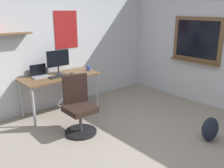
{
  "coord_description": "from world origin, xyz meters",
  "views": [
    {
      "loc": [
        -2.3,
        -2.02,
        1.97
      ],
      "look_at": [
        0.06,
        0.72,
        0.85
      ],
      "focal_mm": 39.5,
      "sensor_mm": 36.0,
      "label": 1
    }
  ],
  "objects": [
    {
      "name": "office_chair",
      "position": [
        -0.3,
        1.13,
        0.41
      ],
      "size": [
        0.52,
        0.54,
        0.95
      ],
      "color": "black",
      "rests_on": "ground"
    },
    {
      "name": "keyboard",
      "position": [
        -0.18,
        1.96,
        0.75
      ],
      "size": [
        0.37,
        0.13,
        0.02
      ],
      "primitive_type": "cube",
      "color": "black",
      "rests_on": "desk"
    },
    {
      "name": "backpack",
      "position": [
        1.07,
        -0.42,
        0.19
      ],
      "size": [
        0.32,
        0.22,
        0.37
      ],
      "primitive_type": "ellipsoid",
      "color": "#1E2333",
      "rests_on": "ground"
    },
    {
      "name": "coffee_mug",
      "position": [
        0.54,
        2.01,
        0.79
      ],
      "size": [
        0.08,
        0.08,
        0.09
      ],
      "primitive_type": "cylinder",
      "color": "#334CA5",
      "rests_on": "desk"
    },
    {
      "name": "ground_plane",
      "position": [
        0.0,
        0.0,
        0.0
      ],
      "size": [
        5.2,
        5.2,
        0.0
      ],
      "primitive_type": "plane",
      "color": "#9E9384",
      "rests_on": "ground"
    },
    {
      "name": "computer_mouse",
      "position": [
        0.1,
        1.96,
        0.76
      ],
      "size": [
        0.1,
        0.06,
        0.03
      ],
      "primitive_type": "ellipsoid",
      "color": "#262628",
      "rests_on": "desk"
    },
    {
      "name": "desk",
      "position": [
        -0.1,
        2.04,
        0.67
      ],
      "size": [
        1.48,
        0.65,
        0.74
      ],
      "color": "brown",
      "rests_on": "ground"
    },
    {
      "name": "wall_back",
      "position": [
        -0.0,
        2.45,
        1.3
      ],
      "size": [
        5.0,
        0.3,
        2.6
      ],
      "color": "silver",
      "rests_on": "ground"
    },
    {
      "name": "laptop",
      "position": [
        -0.44,
        2.2,
        0.8
      ],
      "size": [
        0.31,
        0.21,
        0.23
      ],
      "color": "#ADAFB5",
      "rests_on": "desk"
    },
    {
      "name": "monitor_primary",
      "position": [
        -0.07,
        2.15,
        1.01
      ],
      "size": [
        0.46,
        0.17,
        0.46
      ],
      "color": "#38383D",
      "rests_on": "desk"
    }
  ]
}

